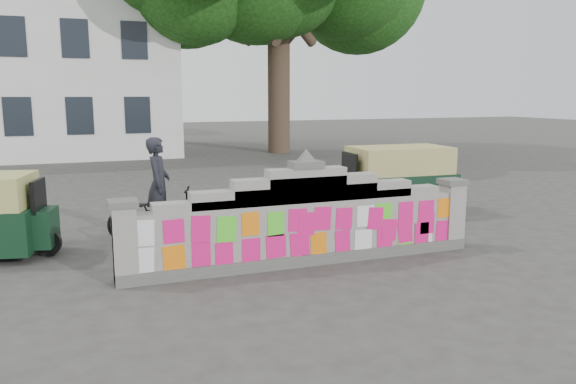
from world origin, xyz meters
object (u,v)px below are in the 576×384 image
(cyclist_rider, at_px, (159,197))
(rickshaw_right, at_px, (396,179))
(pedestrian, at_px, (352,183))
(cyclist_bike, at_px, (160,215))

(cyclist_rider, relative_size, rickshaw_right, 0.61)
(cyclist_rider, relative_size, pedestrian, 1.20)
(cyclist_bike, relative_size, pedestrian, 1.35)
(rickshaw_right, bearing_deg, cyclist_rider, 8.99)
(cyclist_rider, xyz_separation_m, pedestrian, (4.77, 0.98, -0.15))
(cyclist_bike, bearing_deg, cyclist_rider, 0.00)
(cyclist_bike, distance_m, cyclist_rider, 0.38)
(rickshaw_right, bearing_deg, cyclist_bike, 8.99)
(cyclist_rider, distance_m, rickshaw_right, 5.85)
(cyclist_bike, relative_size, cyclist_rider, 1.12)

